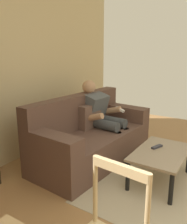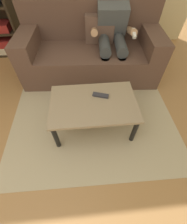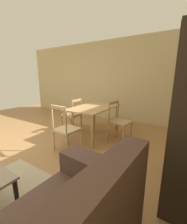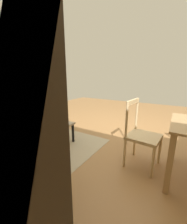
{
  "view_description": "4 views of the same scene",
  "coord_description": "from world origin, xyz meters",
  "px_view_note": "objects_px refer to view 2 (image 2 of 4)",
  "views": [
    {
      "loc": [
        -1.54,
        0.34,
        1.62
      ],
      "look_at": [
        1.26,
        2.14,
        0.74
      ],
      "focal_mm": 38.96,
      "sensor_mm": 36.0,
      "label": 1
    },
    {
      "loc": [
        1.12,
        0.09,
        1.55
      ],
      "look_at": [
        1.21,
        1.12,
        0.24
      ],
      "focal_mm": 24.17,
      "sensor_mm": 36.0,
      "label": 2
    },
    {
      "loc": [
        1.5,
        2.83,
        1.45
      ],
      "look_at": [
        -1.52,
        0.93,
        0.6
      ],
      "focal_mm": 23.27,
      "sensor_mm": 36.0,
      "label": 3
    },
    {
      "loc": [
        -0.86,
        2.83,
        1.26
      ],
      "look_at": [
        -0.13,
        1.63,
        0.9
      ],
      "focal_mm": 22.22,
      "sensor_mm": 36.0,
      "label": 4
    }
  ],
  "objects_px": {
    "couch": "(91,51)",
    "person_lounging": "(112,34)",
    "coffee_table": "(93,106)",
    "tv_remote": "(101,95)"
  },
  "relations": [
    {
      "from": "couch",
      "to": "person_lounging",
      "type": "xyz_separation_m",
      "value": [
        0.3,
        -0.01,
        0.25
      ]
    },
    {
      "from": "coffee_table",
      "to": "tv_remote",
      "type": "height_order",
      "value": "tv_remote"
    },
    {
      "from": "tv_remote",
      "to": "coffee_table",
      "type": "bearing_deg",
      "value": 153.77
    },
    {
      "from": "couch",
      "to": "tv_remote",
      "type": "height_order",
      "value": "couch"
    },
    {
      "from": "couch",
      "to": "tv_remote",
      "type": "relative_size",
      "value": 11.76
    },
    {
      "from": "person_lounging",
      "to": "coffee_table",
      "type": "relative_size",
      "value": 1.26
    },
    {
      "from": "couch",
      "to": "coffee_table",
      "type": "xyz_separation_m",
      "value": [
        -0.05,
        -1.08,
        -0.0
      ]
    },
    {
      "from": "coffee_table",
      "to": "couch",
      "type": "bearing_deg",
      "value": 87.12
    },
    {
      "from": "tv_remote",
      "to": "couch",
      "type": "bearing_deg",
      "value": 20.11
    },
    {
      "from": "coffee_table",
      "to": "tv_remote",
      "type": "xyz_separation_m",
      "value": [
        0.08,
        0.08,
        0.06
      ]
    }
  ]
}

